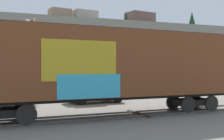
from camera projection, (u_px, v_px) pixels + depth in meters
ground_plane at (101, 117)px, 14.51m from camera, size 260.00×260.00×0.00m
track at (129, 114)px, 15.12m from camera, size 59.98×5.39×0.08m
freight_car at (112, 65)px, 14.70m from camera, size 15.84×3.98×4.67m
flagpole at (33, 45)px, 25.84m from camera, size 0.93×1.25×7.24m
hillside at (31, 52)px, 68.80m from camera, size 158.72×29.89×17.50m
parked_car_white at (5, 94)px, 18.47m from camera, size 4.18×2.06×1.57m
parked_car_green at (95, 92)px, 20.58m from camera, size 4.21×2.29×1.56m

